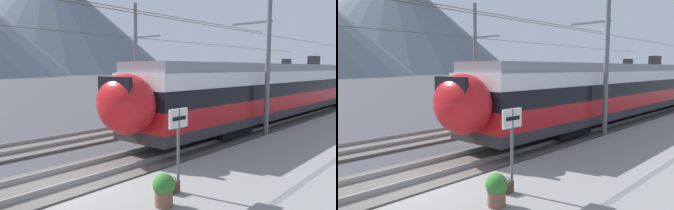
{
  "view_description": "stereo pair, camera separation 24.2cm",
  "coord_description": "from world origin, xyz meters",
  "views": [
    {
      "loc": [
        -5.04,
        -8.18,
        3.6
      ],
      "look_at": [
        6.79,
        2.41,
        1.83
      ],
      "focal_mm": 35.58,
      "sensor_mm": 36.0,
      "label": 1
    },
    {
      "loc": [
        -4.88,
        -8.36,
        3.6
      ],
      "look_at": [
        6.79,
        2.41,
        1.83
      ],
      "focal_mm": 35.58,
      "sensor_mm": 36.0,
      "label": 2
    }
  ],
  "objects": [
    {
      "name": "ground_plane",
      "position": [
        0.0,
        0.0,
        0.0
      ],
      "size": [
        400.0,
        400.0,
        0.0
      ],
      "primitive_type": "plane",
      "color": "#424247"
    },
    {
      "name": "track_near",
      "position": [
        0.0,
        1.04,
        0.07
      ],
      "size": [
        120.0,
        3.0,
        0.28
      ],
      "color": "#5B5651",
      "rests_on": "ground"
    },
    {
      "name": "train_near_platform",
      "position": [
        17.77,
        1.04,
        2.23
      ],
      "size": [
        31.21,
        2.9,
        4.27
      ],
      "color": "#2D2D30",
      "rests_on": "track_near"
    },
    {
      "name": "train_far_track",
      "position": [
        24.54,
        6.08,
        2.23
      ],
      "size": [
        31.59,
        2.93,
        4.27
      ],
      "color": "#2D2D30",
      "rests_on": "track_far"
    },
    {
      "name": "catenary_mast_mid",
      "position": [
        10.55,
        -0.7,
        4.11
      ],
      "size": [
        42.04,
        2.18,
        7.89
      ],
      "color": "slate",
      "rests_on": "ground"
    },
    {
      "name": "catenary_mast_far_side",
      "position": [
        9.98,
        7.96,
        4.03
      ],
      "size": [
        42.04,
        2.33,
        7.77
      ],
      "color": "slate",
      "rests_on": "ground"
    },
    {
      "name": "platform_sign",
      "position": [
        1.48,
        -2.7,
        1.96
      ],
      "size": [
        0.7,
        0.08,
        2.22
      ],
      "color": "#59595B",
      "rests_on": "platform_slab"
    },
    {
      "name": "handbag_near_sign",
      "position": [
        1.34,
        -2.67,
        0.49
      ],
      "size": [
        0.32,
        0.18,
        0.44
      ],
      "color": "#472D1E",
      "rests_on": "platform_slab"
    },
    {
      "name": "potted_plant_platform_edge",
      "position": [
        0.55,
        -3.04,
        0.77
      ],
      "size": [
        0.54,
        0.54,
        0.8
      ],
      "color": "brown",
      "rests_on": "platform_slab"
    },
    {
      "name": "mountain_right_ridge",
      "position": [
        117.16,
        216.23,
        37.93
      ],
      "size": [
        175.94,
        175.94,
        75.86
      ],
      "primitive_type": "cone",
      "color": "slate",
      "rests_on": "ground"
    }
  ]
}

